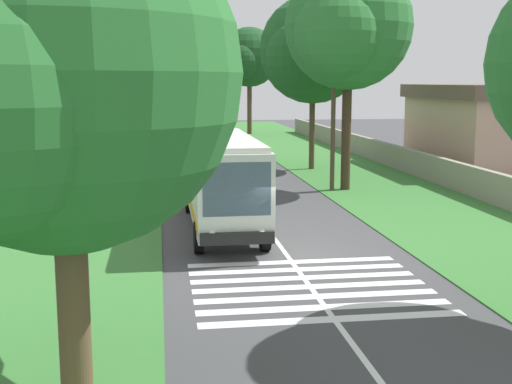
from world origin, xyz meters
name	(u,v)px	position (x,y,z in m)	size (l,w,h in m)	color
ground	(287,256)	(0.00, 0.00, 0.00)	(160.00, 160.00, 0.00)	#424244
grass_verge_left	(86,190)	(15.00, 8.20, 0.02)	(120.00, 8.00, 0.04)	#387533
grass_verge_right	(378,184)	(15.00, -8.20, 0.02)	(120.00, 8.00, 0.04)	#387533
centre_line	(237,187)	(15.00, 0.00, 0.00)	(110.00, 0.16, 0.01)	silver
coach_bus	(221,175)	(4.71, 1.80, 2.15)	(11.16, 2.62, 3.73)	silver
zebra_crossing	(310,287)	(-3.52, 0.00, 0.00)	(5.85, 6.80, 0.01)	silver
trailing_car_0	(241,155)	(25.56, -1.51, 0.67)	(4.30, 1.78, 1.43)	#145933
trailing_car_1	(234,148)	(30.84, -1.58, 0.67)	(4.30, 1.78, 1.43)	#B21E1E
roadside_tree_left_0	(55,84)	(-9.41, 6.00, 5.79)	(7.78, 6.32, 9.11)	brown
roadside_tree_left_1	(146,72)	(30.60, 5.10, 6.53)	(6.04, 5.15, 9.21)	#4C3826
roadside_tree_left_2	(139,56)	(40.56, 5.86, 8.04)	(6.67, 5.54, 10.96)	brown
roadside_tree_left_3	(141,70)	(63.21, 6.23, 7.20)	(8.70, 7.12, 10.94)	#4C3826
roadside_tree_right_0	(248,59)	(52.85, -5.63, 8.26)	(7.97, 6.49, 11.67)	#4C3826
roadside_tree_right_1	(310,52)	(21.96, -5.65, 7.70)	(8.29, 7.02, 11.35)	#4C3826
roadside_tree_right_2	(345,29)	(13.17, -5.54, 8.55)	(7.81, 6.73, 12.05)	#3D2D1E
utility_pole	(333,109)	(13.02, -4.93, 4.42)	(0.24, 1.40, 8.47)	#473828
roadside_wall	(404,159)	(20.00, -11.60, 0.80)	(70.00, 0.40, 1.53)	gray
roadside_building	(484,126)	(21.24, -17.63, 2.86)	(12.27, 7.54, 5.62)	tan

